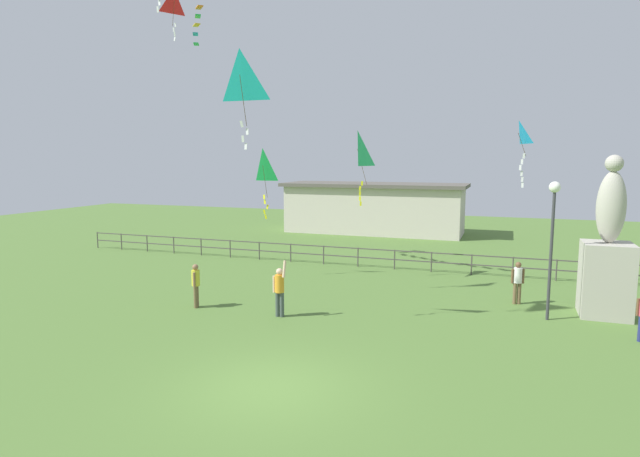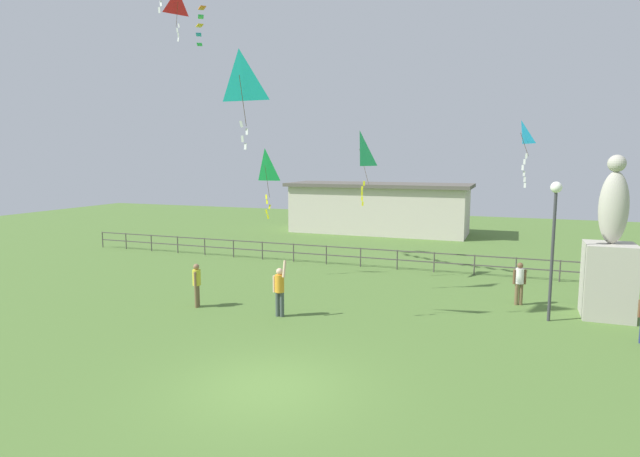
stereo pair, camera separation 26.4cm
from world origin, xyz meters
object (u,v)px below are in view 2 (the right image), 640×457
lamppost (554,221)px  kite_7 (265,168)px  kite_5 (239,77)px  person_3 (280,288)px  person_0 (197,282)px  kite_1 (178,3)px  kite_2 (360,151)px  kite_0 (521,137)px  person_2 (519,281)px  statue_monument (609,263)px

lamppost → kite_7: bearing=168.6°
kite_5 → person_3: bearing=73.1°
person_3 → kite_5: (-0.48, -1.58, 6.68)m
person_0 → kite_1: size_ratio=0.65×
kite_2 → kite_5: bearing=-99.7°
person_3 → kite_0: 10.62m
kite_2 → person_2: bearing=-16.5°
person_2 → kite_7: (-10.52, 0.62, 3.99)m
person_2 → person_0: bearing=-157.9°
kite_1 → kite_5: kite_1 is taller
person_0 → person_3: 3.26m
kite_2 → kite_7: bearing=-160.9°
statue_monument → person_0: statue_monument is taller
person_0 → kite_5: 7.47m
person_3 → kite_7: bearing=121.0°
lamppost → kite_0: kite_0 is taller
person_2 → kite_7: bearing=176.6°
person_0 → kite_0: size_ratio=0.63×
person_0 → kite_7: kite_7 is taller
kite_1 → kite_2: 11.79m
statue_monument → person_0: (-13.53, -3.82, -0.94)m
statue_monument → lamppost: bearing=-148.2°
statue_monument → kite_0: size_ratio=2.16×
lamppost → person_2: bearing=119.0°
statue_monument → kite_7: bearing=174.9°
person_3 → kite_1: kite_1 is taller
kite_0 → kite_7: (-10.33, -0.73, -1.21)m
lamppost → person_3: 9.17m
kite_2 → lamppost: bearing=-25.7°
lamppost → person_0: lamppost is taller
lamppost → person_3: (-8.45, -2.69, -2.32)m
person_0 → kite_2: 8.92m
person_0 → lamppost: bearing=12.9°
kite_7 → person_2: bearing=-3.4°
kite_0 → person_0: bearing=-151.6°
lamppost → kite_1: size_ratio=1.88×
person_3 → kite_0: bearing=38.0°
kite_0 → kite_2: (-6.46, 0.62, -0.47)m
statue_monument → person_3: (-10.27, -3.82, -0.87)m
statue_monument → kite_1: bearing=170.9°
kite_1 → lamppost: bearing=-13.7°
lamppost → kite_0: (-1.12, 3.03, 2.80)m
kite_1 → kite_2: (9.37, -0.50, -7.15)m
person_0 → kite_5: kite_5 is taller
person_0 → person_2: bearing=22.1°
kite_5 → lamppost: bearing=25.6°
lamppost → kite_2: 8.73m
kite_0 → kite_1: (-15.83, 1.11, 6.67)m
lamppost → person_2: 3.08m
statue_monument → person_2: size_ratio=3.46×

